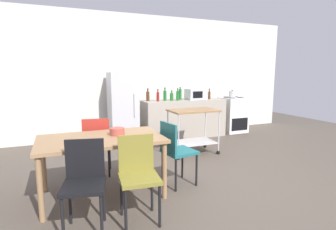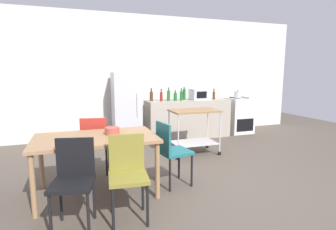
{
  "view_description": "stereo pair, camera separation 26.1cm",
  "coord_description": "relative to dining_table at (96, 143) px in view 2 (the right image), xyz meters",
  "views": [
    {
      "loc": [
        -1.87,
        -3.11,
        1.55
      ],
      "look_at": [
        -0.08,
        1.2,
        0.8
      ],
      "focal_mm": 28.43,
      "sensor_mm": 36.0,
      "label": 1
    },
    {
      "loc": [
        -1.62,
        -3.2,
        1.55
      ],
      "look_at": [
        -0.08,
        1.2,
        0.8
      ],
      "focal_mm": 28.43,
      "sensor_mm": 36.0,
      "label": 2
    }
  ],
  "objects": [
    {
      "name": "stove_oven",
      "position": [
        3.76,
        2.45,
        -0.22
      ],
      "size": [
        0.6,
        0.61,
        0.92
      ],
      "color": "white",
      "rests_on": "ground_plane"
    },
    {
      "name": "bottle_vinegar",
      "position": [
        1.63,
        2.36,
        0.34
      ],
      "size": [
        0.06,
        0.06,
        0.28
      ],
      "color": "maroon",
      "rests_on": "kitchen_counter"
    },
    {
      "name": "back_wall",
      "position": [
        1.41,
        3.03,
        0.78
      ],
      "size": [
        8.4,
        0.12,
        2.9
      ],
      "primitive_type": "cube",
      "color": "silver",
      "rests_on": "ground_plane"
    },
    {
      "name": "chair_olive",
      "position": [
        0.27,
        -0.71,
        -0.15
      ],
      "size": [
        0.44,
        0.44,
        0.89
      ],
      "rotation": [
        0.0,
        0.0,
        -0.1
      ],
      "color": "olive",
      "rests_on": "ground_plane"
    },
    {
      "name": "chair_red",
      "position": [
        0.03,
        0.69,
        -0.15
      ],
      "size": [
        0.47,
        0.47,
        0.89
      ],
      "rotation": [
        0.0,
        0.0,
        2.93
      ],
      "color": "#B72D23",
      "rests_on": "ground_plane"
    },
    {
      "name": "chair_black",
      "position": [
        -0.27,
        -0.69,
        -0.15
      ],
      "size": [
        0.48,
        0.48,
        0.89
      ],
      "rotation": [
        0.0,
        0.0,
        -0.22
      ],
      "color": "black",
      "rests_on": "ground_plane"
    },
    {
      "name": "kitchen_counter",
      "position": [
        2.31,
        2.43,
        -0.22
      ],
      "size": [
        2.0,
        0.64,
        0.9
      ],
      "primitive_type": "cube",
      "color": "#A89E8E",
      "rests_on": "ground_plane"
    },
    {
      "name": "bottle_sesame_oil",
      "position": [
        1.83,
        2.43,
        0.35
      ],
      "size": [
        0.07,
        0.07,
        0.3
      ],
      "color": "#1E6628",
      "rests_on": "kitchen_counter"
    },
    {
      "name": "microwave",
      "position": [
        2.62,
        2.39,
        0.36
      ],
      "size": [
        0.46,
        0.35,
        0.26
      ],
      "color": "silver",
      "rests_on": "kitchen_counter"
    },
    {
      "name": "kettle",
      "position": [
        3.64,
        2.35,
        0.33
      ],
      "size": [
        0.24,
        0.17,
        0.19
      ],
      "color": "silver",
      "rests_on": "stove_oven"
    },
    {
      "name": "bottle_soy_sauce",
      "position": [
        2.96,
        2.34,
        0.33
      ],
      "size": [
        0.06,
        0.06,
        0.26
      ],
      "color": "#4C2D19",
      "rests_on": "kitchen_counter"
    },
    {
      "name": "kitchen_cart",
      "position": [
        1.89,
        1.14,
        -0.1
      ],
      "size": [
        0.91,
        0.57,
        0.85
      ],
      "color": "olive",
      "rests_on": "ground_plane"
    },
    {
      "name": "dining_table",
      "position": [
        0.0,
        0.0,
        0.0
      ],
      "size": [
        1.5,
        0.9,
        0.75
      ],
      "color": "#A37A51",
      "rests_on": "ground_plane"
    },
    {
      "name": "ground_plane",
      "position": [
        1.41,
        -0.17,
        -0.67
      ],
      "size": [
        12.0,
        12.0,
        0.0
      ],
      "primitive_type": "plane",
      "color": "brown"
    },
    {
      "name": "bottle_sparkling_water",
      "position": [
        2.12,
        2.35,
        0.35
      ],
      "size": [
        0.07,
        0.07,
        0.28
      ],
      "color": "#1E6628",
      "rests_on": "kitchen_counter"
    },
    {
      "name": "fruit_bowl",
      "position": [
        0.22,
        0.07,
        0.12
      ],
      "size": [
        0.19,
        0.19,
        0.09
      ],
      "primitive_type": "cylinder",
      "color": "#B24C3F",
      "rests_on": "dining_table"
    },
    {
      "name": "chair_teal",
      "position": [
        0.97,
        -0.09,
        -0.15
      ],
      "size": [
        0.46,
        0.46,
        0.89
      ],
      "rotation": [
        0.0,
        0.0,
        1.73
      ],
      "color": "#1E666B",
      "rests_on": "ground_plane"
    },
    {
      "name": "bottle_soda",
      "position": [
        1.44,
        2.51,
        0.35
      ],
      "size": [
        0.08,
        0.08,
        0.29
      ],
      "color": "#4C2D19",
      "rests_on": "kitchen_counter"
    },
    {
      "name": "bottle_wine",
      "position": [
        1.98,
        2.39,
        0.32
      ],
      "size": [
        0.08,
        0.08,
        0.23
      ],
      "color": "#1E6628",
      "rests_on": "kitchen_counter"
    },
    {
      "name": "refrigerator",
      "position": [
        0.86,
        2.53,
        0.1
      ],
      "size": [
        0.6,
        0.63,
        1.55
      ],
      "color": "silver",
      "rests_on": "ground_plane"
    },
    {
      "name": "bottle_hot_sauce",
      "position": [
        2.25,
        2.51,
        0.36
      ],
      "size": [
        0.07,
        0.07,
        0.3
      ],
      "color": "#1E6628",
      "rests_on": "kitchen_counter"
    }
  ]
}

